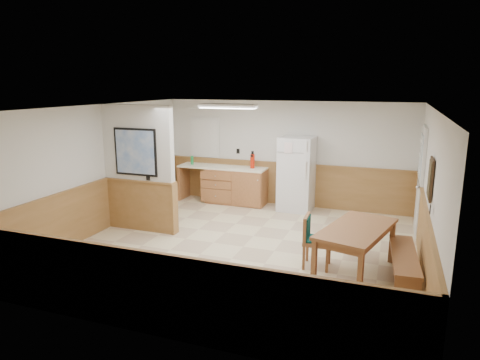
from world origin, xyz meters
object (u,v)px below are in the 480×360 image
at_px(refrigerator, 296,174).
at_px(soap_bottle, 192,160).
at_px(dining_table, 357,233).
at_px(fire_extinguisher, 252,161).
at_px(dining_bench, 404,260).
at_px(dining_chair, 312,237).

height_order(refrigerator, soap_bottle, refrigerator).
height_order(dining_table, fire_extinguisher, fire_extinguisher).
distance_m(dining_bench, dining_chair, 1.40).
height_order(dining_bench, dining_chair, dining_chair).
xyz_separation_m(refrigerator, dining_bench, (2.33, -3.14, -0.51)).
xyz_separation_m(dining_chair, soap_bottle, (-3.62, 3.05, 0.52)).
height_order(fire_extinguisher, soap_bottle, fire_extinguisher).
height_order(dining_table, soap_bottle, soap_bottle).
bearing_deg(dining_bench, dining_chair, 172.17).
xyz_separation_m(refrigerator, dining_chair, (0.95, -3.03, -0.36)).
height_order(dining_bench, fire_extinguisher, fire_extinguisher).
bearing_deg(soap_bottle, fire_extinguisher, 2.79).
bearing_deg(fire_extinguisher, dining_table, -52.60).
xyz_separation_m(dining_table, fire_extinguisher, (-2.73, 3.16, 0.43)).
relative_size(fire_extinguisher, soap_bottle, 1.88).
xyz_separation_m(refrigerator, soap_bottle, (-2.67, 0.01, 0.15)).
relative_size(dining_chair, soap_bottle, 3.85).
distance_m(dining_bench, soap_bottle, 5.95).
bearing_deg(soap_bottle, dining_table, -35.65).
bearing_deg(fire_extinguisher, refrigerator, -8.15).
bearing_deg(refrigerator, dining_bench, -50.98).
height_order(dining_table, dining_chair, dining_chair).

